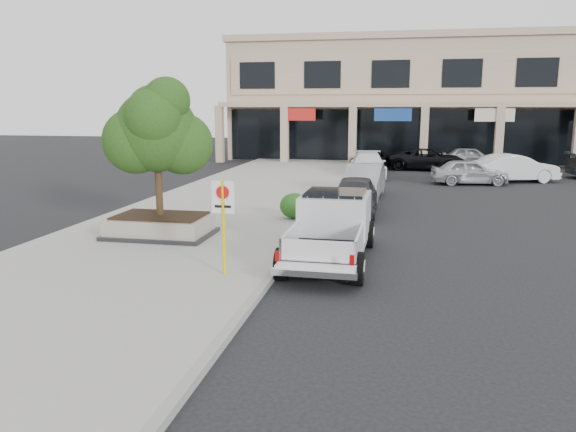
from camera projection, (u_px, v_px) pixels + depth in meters
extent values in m
plane|color=black|center=(339.00, 273.00, 14.29)|extent=(120.00, 120.00, 0.00)
cube|color=gray|center=(211.00, 217.00, 21.11)|extent=(8.00, 52.00, 0.15)
cube|color=gray|center=(314.00, 221.00, 20.35)|extent=(0.20, 52.00, 0.15)
cube|color=tan|center=(487.00, 102.00, 44.60)|extent=(40.00, 10.00, 9.00)
cube|color=tan|center=(491.00, 40.00, 43.69)|extent=(40.40, 10.40, 0.50)
cube|color=tan|center=(499.00, 104.00, 38.77)|extent=(40.00, 2.20, 0.35)
cube|color=tan|center=(220.00, 134.00, 42.23)|extent=(0.55, 0.55, 4.20)
cube|color=black|center=(494.00, 137.00, 40.22)|extent=(39.20, 0.08, 3.90)
cube|color=black|center=(161.00, 234.00, 17.70)|extent=(3.20, 2.20, 0.12)
cube|color=gray|center=(161.00, 224.00, 17.64)|extent=(3.00, 2.00, 0.50)
cube|color=black|center=(160.00, 216.00, 17.59)|extent=(2.70, 1.70, 0.06)
cylinder|color=black|center=(159.00, 180.00, 17.37)|extent=(0.22, 0.22, 2.20)
sphere|color=#1A3A10|center=(156.00, 131.00, 17.08)|extent=(2.50, 2.50, 2.50)
sphere|color=#1A3A10|center=(182.00, 144.00, 17.31)|extent=(1.90, 1.90, 1.90)
sphere|color=#1A3A10|center=(153.00, 111.00, 17.51)|extent=(1.60, 1.60, 1.60)
cylinder|color=yellow|center=(224.00, 228.00, 13.43)|extent=(0.09, 0.09, 2.30)
cube|color=white|center=(223.00, 197.00, 13.29)|extent=(0.55, 0.03, 0.78)
cylinder|color=red|center=(223.00, 192.00, 13.24)|extent=(0.32, 0.02, 0.32)
ellipsoid|color=#1A4313|center=(295.00, 206.00, 20.34)|extent=(1.10, 0.99, 0.93)
imported|color=#282A2D|center=(355.00, 195.00, 22.07)|extent=(1.82, 4.33, 1.46)
imported|color=#9A9BA2|center=(364.00, 181.00, 25.89)|extent=(1.86, 4.76, 1.55)
imported|color=white|center=(368.00, 165.00, 33.55)|extent=(2.53, 5.23, 1.47)
imported|color=black|center=(370.00, 160.00, 37.29)|extent=(2.59, 4.94, 1.33)
imported|color=#AEB2B7|center=(469.00, 172.00, 30.32)|extent=(4.25, 2.17, 1.39)
imported|color=silver|center=(514.00, 168.00, 31.28)|extent=(5.01, 3.04, 1.56)
imported|color=black|center=(428.00, 159.00, 37.14)|extent=(5.41, 3.04, 1.43)
imported|color=#A4A8AC|center=(471.00, 157.00, 39.43)|extent=(4.11, 1.72, 1.39)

